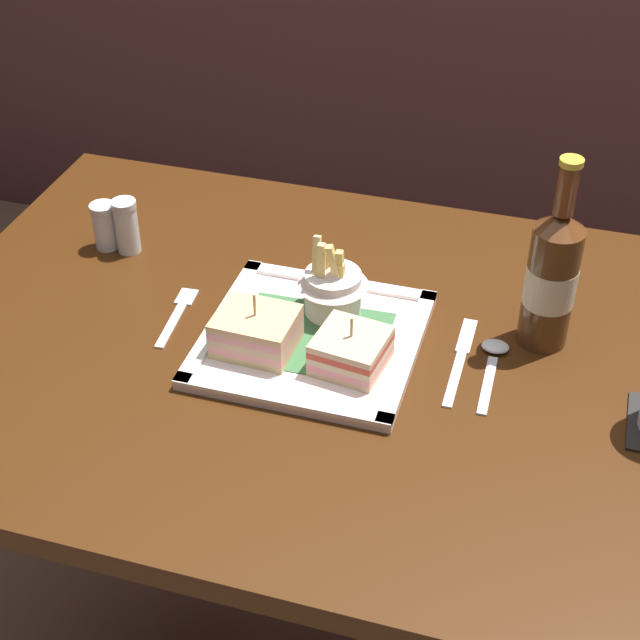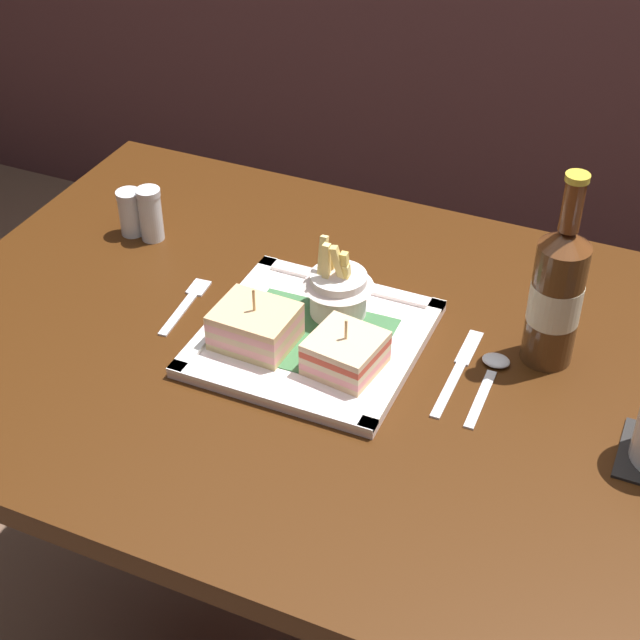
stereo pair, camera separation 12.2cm
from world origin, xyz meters
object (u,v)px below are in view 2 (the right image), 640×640
Objects in this scene: dining_table at (327,443)px; salt_shaker at (131,215)px; sandwich_half_left at (255,326)px; fries_cup at (338,286)px; fork at (187,303)px; pepper_shaker at (151,217)px; spoon at (492,371)px; knife at (459,368)px; beer_bottle at (556,294)px; sandwich_half_right at (345,353)px; square_plate at (312,339)px.

dining_table is 15.45× the size of salt_shaker.
sandwich_half_left is 0.12m from fries_cup.
fork is at bearing -37.04° from salt_shaker.
sandwich_half_left is 0.77× the size of fork.
fork is at bearing 177.80° from dining_table.
dining_table is 13.26× the size of pepper_shaker.
spoon reaches higher than dining_table.
beer_bottle is at bearing 35.97° from knife.
spoon is 1.71× the size of pepper_shaker.
beer_bottle is at bearing 19.44° from dining_table.
pepper_shaker is at bearing 155.77° from sandwich_half_right.
spoon is (0.17, 0.07, -0.03)m from sandwich_half_right.
salt_shaker is (-0.41, 0.17, -0.00)m from sandwich_half_right.
knife is at bearing 14.39° from sandwich_half_left.
salt_shaker is (-0.35, 0.13, 0.02)m from square_plate.
dining_table is 6.18× the size of knife.
sandwich_half_left is 0.31m from pepper_shaker.
sandwich_half_left is 0.12m from sandwich_half_right.
beer_bottle is 0.49m from fork.
fries_cup reaches higher than dining_table.
fork is at bearing -43.86° from pepper_shaker.
knife is (0.13, 0.06, -0.03)m from sandwich_half_right.
pepper_shaker is (-0.38, 0.17, 0.00)m from sandwich_half_right.
pepper_shaker is (-0.51, 0.11, 0.03)m from knife.
square_plate is 0.19m from fork.
beer_bottle reaches higher than sandwich_half_right.
beer_bottle is (0.22, 0.13, 0.07)m from sandwich_half_right.
pepper_shaker is (-0.13, 0.12, 0.03)m from fork.
salt_shaker is (-0.36, 0.07, -0.02)m from fries_cup.
square_plate is 2.90× the size of sandwich_half_right.
sandwich_half_left is 0.37m from beer_bottle.
salt_shaker is at bearing 180.00° from pepper_shaker.
salt_shaker is (-0.58, 0.10, 0.03)m from spoon.
fries_cup is 0.63× the size of knife.
salt_shaker is (-0.54, 0.11, 0.03)m from knife.
beer_bottle is at bearing -3.63° from salt_shaker.
fork is at bearing -177.52° from knife.
spoon reaches higher than fork.
dining_table is at bearing 25.61° from sandwich_half_left.
sandwich_half_right is at bearing -31.78° from square_plate.
knife is 1.26× the size of spoon.
fork is at bearing 159.75° from sandwich_half_left.
square_plate is at bearing -171.64° from spoon.
knife is at bearing -11.95° from pepper_shaker.
fork is at bearing 177.13° from square_plate.
pepper_shaker is at bearing 169.65° from spoon.
salt_shaker is 0.04m from pepper_shaker.
fork is (-0.47, -0.08, -0.10)m from beer_bottle.
sandwich_half_right reaches higher than knife.
sandwich_half_right reaches higher than square_plate.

